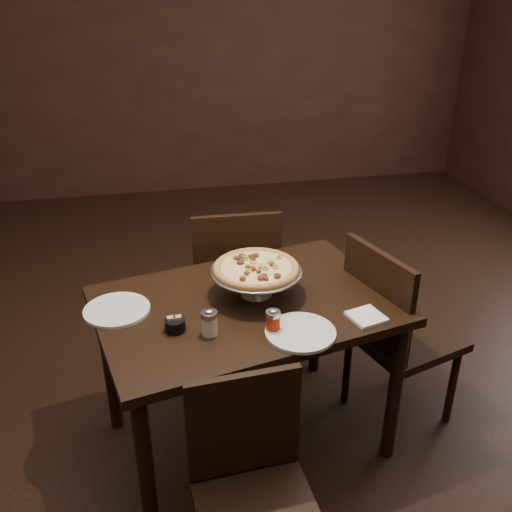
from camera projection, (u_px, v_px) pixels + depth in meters
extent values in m
cube|color=black|center=(228.00, 439.00, 2.73)|extent=(6.00, 7.00, 0.02)
cube|color=black|center=(163.00, 44.00, 5.16)|extent=(6.00, 0.02, 2.80)
cube|color=black|center=(247.00, 306.00, 2.39)|extent=(1.36, 1.05, 0.04)
cylinder|color=black|center=(146.00, 473.00, 2.08)|extent=(0.06, 0.06, 0.72)
cylinder|color=black|center=(395.00, 392.00, 2.47)|extent=(0.06, 0.06, 0.72)
cylinder|color=black|center=(109.00, 365.00, 2.64)|extent=(0.06, 0.06, 0.72)
cylinder|color=black|center=(317.00, 314.00, 3.04)|extent=(0.06, 0.06, 0.72)
cylinder|color=silver|center=(256.00, 295.00, 2.42)|extent=(0.13, 0.13, 0.01)
cylinder|color=silver|center=(256.00, 283.00, 2.39)|extent=(0.03, 0.03, 0.10)
cylinder|color=silver|center=(256.00, 272.00, 2.37)|extent=(0.09, 0.09, 0.01)
cylinder|color=gray|center=(256.00, 271.00, 2.37)|extent=(0.38, 0.38, 0.01)
torus|color=gray|center=(256.00, 271.00, 2.37)|extent=(0.39, 0.39, 0.01)
cylinder|color=olive|center=(256.00, 269.00, 2.36)|extent=(0.35, 0.35, 0.01)
torus|color=olive|center=(256.00, 268.00, 2.36)|extent=(0.36, 0.36, 0.03)
cylinder|color=tan|center=(256.00, 267.00, 2.36)|extent=(0.30, 0.30, 0.01)
cylinder|color=beige|center=(210.00, 325.00, 2.15)|extent=(0.06, 0.06, 0.08)
cylinder|color=silver|center=(209.00, 314.00, 2.13)|extent=(0.06, 0.06, 0.02)
ellipsoid|color=silver|center=(209.00, 311.00, 2.12)|extent=(0.03, 0.03, 0.01)
cylinder|color=maroon|center=(273.00, 323.00, 2.17)|extent=(0.05, 0.05, 0.07)
cylinder|color=silver|center=(273.00, 314.00, 2.15)|extent=(0.06, 0.06, 0.02)
ellipsoid|color=silver|center=(273.00, 310.00, 2.14)|extent=(0.03, 0.03, 0.01)
cylinder|color=black|center=(175.00, 325.00, 2.18)|extent=(0.08, 0.08, 0.05)
cube|color=tan|center=(171.00, 323.00, 2.17)|extent=(0.03, 0.03, 0.05)
cube|color=tan|center=(178.00, 322.00, 2.18)|extent=(0.03, 0.03, 0.05)
cube|color=white|center=(366.00, 317.00, 2.26)|extent=(0.16, 0.16, 0.01)
cylinder|color=white|center=(117.00, 310.00, 2.31)|extent=(0.27, 0.27, 0.01)
cylinder|color=white|center=(300.00, 332.00, 2.16)|extent=(0.27, 0.27, 0.01)
cone|color=silver|center=(280.00, 266.00, 2.39)|extent=(0.16, 0.16, 0.00)
cylinder|color=black|center=(280.00, 266.00, 2.39)|extent=(0.09, 0.11, 0.02)
cube|color=black|center=(233.00, 284.00, 3.14)|extent=(0.46, 0.46, 0.04)
cube|color=black|center=(238.00, 258.00, 2.84)|extent=(0.44, 0.05, 0.46)
cylinder|color=black|center=(260.00, 301.00, 3.43)|extent=(0.04, 0.04, 0.43)
cylinder|color=black|center=(200.00, 307.00, 3.37)|extent=(0.04, 0.04, 0.43)
cylinder|color=black|center=(271.00, 335.00, 3.11)|extent=(0.04, 0.04, 0.43)
cylinder|color=black|center=(205.00, 341.00, 3.06)|extent=(0.04, 0.04, 0.43)
cube|color=black|center=(244.00, 424.00, 1.92)|extent=(0.39, 0.05, 0.41)
cylinder|color=black|center=(287.00, 509.00, 2.14)|extent=(0.03, 0.03, 0.38)
cube|color=black|center=(404.00, 337.00, 2.69)|extent=(0.55, 0.55, 0.04)
cube|color=black|center=(376.00, 299.00, 2.49)|extent=(0.16, 0.43, 0.46)
cylinder|color=black|center=(452.00, 386.00, 2.73)|extent=(0.04, 0.04, 0.43)
cylinder|color=black|center=(402.00, 347.00, 3.01)|extent=(0.04, 0.04, 0.43)
cylinder|color=black|center=(395.00, 411.00, 2.58)|extent=(0.04, 0.04, 0.43)
cylinder|color=black|center=(347.00, 367.00, 2.86)|extent=(0.04, 0.04, 0.43)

